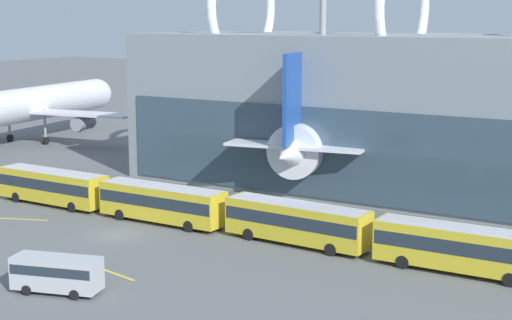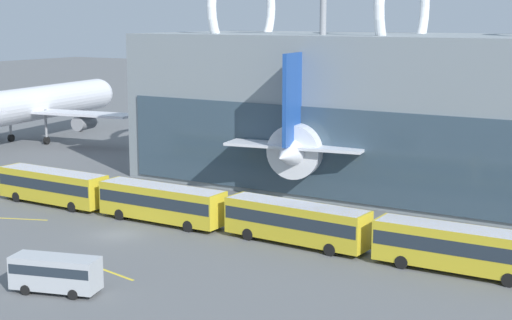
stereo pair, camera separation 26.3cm
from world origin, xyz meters
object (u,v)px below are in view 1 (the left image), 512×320
(shuttle_bus_0, at_px, (53,185))
(shuttle_bus_3, at_px, (461,246))
(airliner_at_gate_near, at_px, (30,104))
(shuttle_bus_2, at_px, (297,221))
(floodlight_mast, at_px, (323,19))
(airliner_at_gate_far, at_px, (337,132))
(service_van_foreground, at_px, (57,272))
(shuttle_bus_1, at_px, (162,201))

(shuttle_bus_0, height_order, shuttle_bus_3, same)
(airliner_at_gate_near, relative_size, shuttle_bus_2, 3.06)
(airliner_at_gate_near, xyz_separation_m, floodlight_mast, (51.10, -7.03, 12.42))
(airliner_at_gate_far, xyz_separation_m, service_van_foreground, (1.32, -45.52, -3.68))
(shuttle_bus_0, bearing_deg, floodlight_mast, 45.51)
(shuttle_bus_3, height_order, service_van_foreground, shuttle_bus_3)
(airliner_at_gate_far, height_order, service_van_foreground, airliner_at_gate_far)
(shuttle_bus_2, bearing_deg, shuttle_bus_0, -176.30)
(shuttle_bus_2, relative_size, service_van_foreground, 1.99)
(shuttle_bus_3, distance_m, service_van_foreground, 28.30)
(airliner_at_gate_near, distance_m, shuttle_bus_0, 41.29)
(shuttle_bus_2, height_order, service_van_foreground, shuttle_bus_2)
(airliner_at_gate_far, distance_m, service_van_foreground, 45.68)
(shuttle_bus_2, bearing_deg, shuttle_bus_1, -175.66)
(shuttle_bus_0, bearing_deg, service_van_foreground, -42.90)
(shuttle_bus_0, distance_m, shuttle_bus_3, 40.46)
(shuttle_bus_2, relative_size, shuttle_bus_3, 1.01)
(shuttle_bus_2, bearing_deg, service_van_foreground, -111.19)
(shuttle_bus_2, bearing_deg, shuttle_bus_3, 1.81)
(shuttle_bus_1, bearing_deg, shuttle_bus_0, -179.85)
(airliner_at_gate_near, height_order, floodlight_mast, floodlight_mast)
(shuttle_bus_1, relative_size, shuttle_bus_3, 1.00)
(airliner_at_gate_near, height_order, shuttle_bus_2, airliner_at_gate_near)
(airliner_at_gate_near, bearing_deg, shuttle_bus_2, -122.97)
(airliner_at_gate_far, relative_size, shuttle_bus_1, 3.14)
(shuttle_bus_0, distance_m, shuttle_bus_2, 26.97)
(airliner_at_gate_near, relative_size, service_van_foreground, 6.09)
(shuttle_bus_3, bearing_deg, shuttle_bus_0, 179.76)
(shuttle_bus_2, xyz_separation_m, shuttle_bus_3, (13.49, -0.21, 0.00))
(floodlight_mast, bearing_deg, shuttle_bus_2, -68.63)
(airliner_at_gate_far, bearing_deg, floodlight_mast, -174.96)
(shuttle_bus_0, xyz_separation_m, shuttle_bus_1, (13.49, 0.08, 0.00))
(shuttle_bus_3, bearing_deg, shuttle_bus_1, 179.76)
(airliner_at_gate_near, relative_size, airliner_at_gate_far, 0.98)
(airliner_at_gate_near, height_order, shuttle_bus_0, airliner_at_gate_near)
(floodlight_mast, bearing_deg, airliner_at_gate_far, 104.36)
(service_van_foreground, bearing_deg, shuttle_bus_2, 49.34)
(service_van_foreground, bearing_deg, airliner_at_gate_near, 121.86)
(shuttle_bus_2, distance_m, shuttle_bus_3, 13.49)
(airliner_at_gate_far, relative_size, floodlight_mast, 1.43)
(shuttle_bus_0, bearing_deg, shuttle_bus_1, 1.14)
(shuttle_bus_1, relative_size, service_van_foreground, 1.97)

